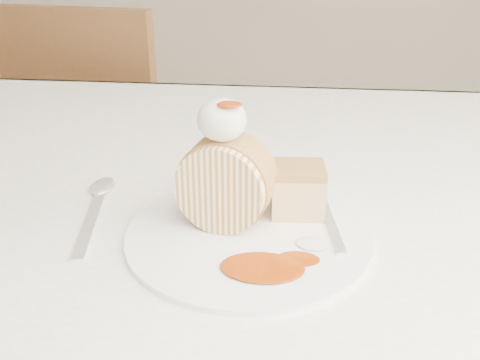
# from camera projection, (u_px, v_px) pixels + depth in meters

# --- Properties ---
(table) EXTENTS (1.40, 0.90, 0.75)m
(table) POSITION_uv_depth(u_px,v_px,m) (250.00, 230.00, 0.77)
(table) COLOR beige
(table) RESTS_ON ground
(chair_far) EXTENTS (0.47, 0.47, 0.89)m
(chair_far) POSITION_uv_depth(u_px,v_px,m) (104.00, 141.00, 1.52)
(chair_far) COLOR brown
(chair_far) RESTS_ON ground
(plate) EXTENTS (0.28, 0.28, 0.01)m
(plate) POSITION_uv_depth(u_px,v_px,m) (248.00, 235.00, 0.58)
(plate) COLOR white
(plate) RESTS_ON table
(roulade_slice) EXTENTS (0.11, 0.07, 0.10)m
(roulade_slice) POSITION_uv_depth(u_px,v_px,m) (225.00, 183.00, 0.58)
(roulade_slice) COLOR #F8E1AC
(roulade_slice) RESTS_ON plate
(cake_chunk) EXTENTS (0.06, 0.06, 0.05)m
(cake_chunk) POSITION_uv_depth(u_px,v_px,m) (298.00, 192.00, 0.61)
(cake_chunk) COLOR #A8763F
(cake_chunk) RESTS_ON plate
(whipped_cream) EXTENTS (0.05, 0.05, 0.05)m
(whipped_cream) POSITION_uv_depth(u_px,v_px,m) (222.00, 120.00, 0.55)
(whipped_cream) COLOR silver
(whipped_cream) RESTS_ON roulade_slice
(caramel_drizzle) EXTENTS (0.03, 0.02, 0.01)m
(caramel_drizzle) POSITION_uv_depth(u_px,v_px,m) (229.00, 99.00, 0.53)
(caramel_drizzle) COLOR #882E05
(caramel_drizzle) RESTS_ON whipped_cream
(caramel_pool) EXTENTS (0.09, 0.06, 0.00)m
(caramel_pool) POSITION_uv_depth(u_px,v_px,m) (262.00, 267.00, 0.52)
(caramel_pool) COLOR #882E05
(caramel_pool) RESTS_ON plate
(fork) EXTENTS (0.04, 0.16, 0.00)m
(fork) POSITION_uv_depth(u_px,v_px,m) (331.00, 226.00, 0.59)
(fork) COLOR silver
(fork) RESTS_ON plate
(spoon) EXTENTS (0.06, 0.18, 0.00)m
(spoon) POSITION_uv_depth(u_px,v_px,m) (90.00, 225.00, 0.61)
(spoon) COLOR silver
(spoon) RESTS_ON table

